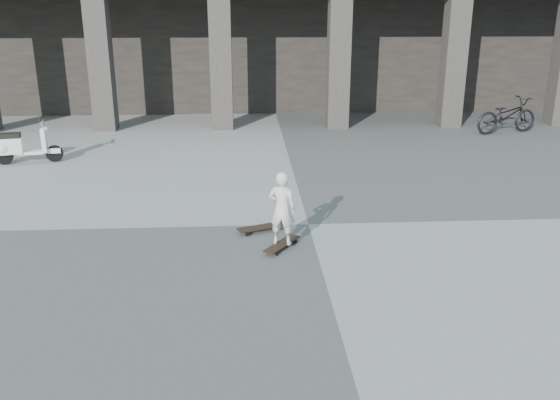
{
  "coord_description": "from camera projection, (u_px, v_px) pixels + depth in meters",
  "views": [
    {
      "loc": [
        -1.09,
        -9.8,
        3.77
      ],
      "look_at": [
        -0.54,
        -0.55,
        0.65
      ],
      "focal_mm": 38.0,
      "sensor_mm": 36.0,
      "label": 1
    }
  ],
  "objects": [
    {
      "name": "longboard",
      "position": [
        282.0,
        244.0,
        9.49
      ],
      "size": [
        0.64,
        0.8,
        0.08
      ],
      "rotation": [
        0.0,
        0.0,
        0.96
      ],
      "color": "black",
      "rests_on": "ground"
    },
    {
      "name": "scooter",
      "position": [
        16.0,
        146.0,
        14.33
      ],
      "size": [
        1.56,
        0.63,
        1.09
      ],
      "rotation": [
        0.0,
        0.0,
        0.17
      ],
      "color": "black",
      "rests_on": "ground"
    },
    {
      "name": "bicycle",
      "position": [
        507.0,
        115.0,
        17.65
      ],
      "size": [
        2.14,
        1.23,
        1.07
      ],
      "primitive_type": "imported",
      "rotation": [
        0.0,
        0.0,
        1.84
      ],
      "color": "black",
      "rests_on": "ground"
    },
    {
      "name": "child",
      "position": [
        282.0,
        208.0,
        9.29
      ],
      "size": [
        0.5,
        0.4,
        1.19
      ],
      "primitive_type": "imported",
      "rotation": [
        0.0,
        0.0,
        2.84
      ],
      "color": "beige",
      "rests_on": "longboard"
    },
    {
      "name": "skateboard_spare",
      "position": [
        261.0,
        228.0,
        10.17
      ],
      "size": [
        0.84,
        0.49,
        0.1
      ],
      "rotation": [
        0.0,
        0.0,
        0.37
      ],
      "color": "black",
      "rests_on": "ground"
    },
    {
      "name": "ground",
      "position": [
        308.0,
        224.0,
        10.53
      ],
      "size": [
        90.0,
        90.0,
        0.0
      ],
      "primitive_type": "plane",
      "color": "#494846",
      "rests_on": "ground"
    },
    {
      "name": "colonnade",
      "position": [
        272.0,
        21.0,
        22.59
      ],
      "size": [
        28.0,
        8.82,
        6.0
      ],
      "color": "black",
      "rests_on": "ground"
    }
  ]
}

